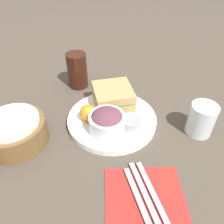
{
  "coord_description": "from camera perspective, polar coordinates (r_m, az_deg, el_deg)",
  "views": [
    {
      "loc": [
        -0.5,
        0.02,
        0.46
      ],
      "look_at": [
        0.0,
        0.0,
        0.04
      ],
      "focal_mm": 35.0,
      "sensor_mm": 36.0,
      "label": 1
    }
  ],
  "objects": [
    {
      "name": "spoon",
      "position": [
        0.52,
        6.55,
        -20.86
      ],
      "size": [
        0.14,
        0.05,
        0.01
      ],
      "primitive_type": "cube",
      "rotation": [
        0.0,
        0.0,
        3.39
      ],
      "color": "#B2B2B7",
      "rests_on": "napkin"
    },
    {
      "name": "dressing_cup",
      "position": [
        0.63,
        4.88,
        -2.78
      ],
      "size": [
        0.06,
        0.06,
        0.03
      ],
      "primitive_type": "cylinder",
      "color": "#99999E",
      "rests_on": "plate"
    },
    {
      "name": "bread_basket",
      "position": [
        0.65,
        -24.1,
        -4.62
      ],
      "size": [
        0.17,
        0.17,
        0.08
      ],
      "color": "brown",
      "rests_on": "ground_plane"
    },
    {
      "name": "sandwich",
      "position": [
        0.7,
        0.27,
        4.15
      ],
      "size": [
        0.14,
        0.14,
        0.06
      ],
      "color": "tan",
      "rests_on": "plate"
    },
    {
      "name": "knife",
      "position": [
        0.53,
        8.48,
        -20.28
      ],
      "size": [
        0.17,
        0.05,
        0.01
      ],
      "primitive_type": "cube",
      "rotation": [
        0.0,
        0.0,
        3.39
      ],
      "color": "#B2B2B7",
      "rests_on": "napkin"
    },
    {
      "name": "napkin",
      "position": [
        0.53,
        8.43,
        -20.52
      ],
      "size": [
        0.14,
        0.18,
        0.0
      ],
      "primitive_type": "cube",
      "color": "#B22823",
      "rests_on": "ground_plane"
    },
    {
      "name": "orange_wedge",
      "position": [
        0.65,
        -6.22,
        -0.2
      ],
      "size": [
        0.05,
        0.05,
        0.05
      ],
      "primitive_type": "sphere",
      "color": "orange",
      "rests_on": "plate"
    },
    {
      "name": "plate",
      "position": [
        0.67,
        0.0,
        -1.95
      ],
      "size": [
        0.27,
        0.27,
        0.02
      ],
      "primitive_type": "cylinder",
      "color": "white",
      "rests_on": "ground_plane"
    },
    {
      "name": "salad_bowl",
      "position": [
        0.61,
        -1.34,
        -2.4
      ],
      "size": [
        0.1,
        0.1,
        0.07
      ],
      "color": "white",
      "rests_on": "plate"
    },
    {
      "name": "water_glass",
      "position": [
        0.67,
        22.29,
        -1.81
      ],
      "size": [
        0.07,
        0.07,
        0.1
      ],
      "primitive_type": "cylinder",
      "color": "silver",
      "rests_on": "ground_plane"
    },
    {
      "name": "fork",
      "position": [
        0.53,
        10.36,
        -19.7
      ],
      "size": [
        0.16,
        0.05,
        0.01
      ],
      "primitive_type": "cube",
      "rotation": [
        0.0,
        0.0,
        3.39
      ],
      "color": "#B2B2B7",
      "rests_on": "napkin"
    },
    {
      "name": "drink_glass",
      "position": [
        0.82,
        -9.05,
        10.68
      ],
      "size": [
        0.07,
        0.07,
        0.13
      ],
      "primitive_type": "cylinder",
      "color": "#38190F",
      "rests_on": "ground_plane"
    },
    {
      "name": "ground_plane",
      "position": [
        0.68,
        0.0,
        -2.57
      ],
      "size": [
        4.0,
        4.0,
        0.0
      ],
      "primitive_type": "plane",
      "color": "#4C4238"
    }
  ]
}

